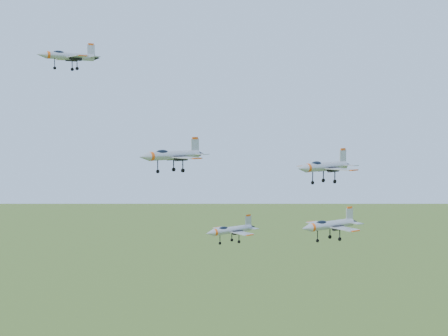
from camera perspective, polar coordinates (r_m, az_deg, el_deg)
jet_lead at (r=110.18m, az=-14.04°, el=9.91°), size 11.36×9.33×3.05m
jet_left_high at (r=104.87m, az=-4.78°, el=1.18°), size 13.88×11.55×3.71m
jet_right_high at (r=91.18m, az=9.15°, el=0.15°), size 11.79×9.79×3.15m
jet_left_low at (r=118.00m, az=0.62°, el=-5.68°), size 11.94×9.84×3.20m
jet_right_low at (r=107.16m, az=9.65°, el=-5.14°), size 12.90×10.60×3.46m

